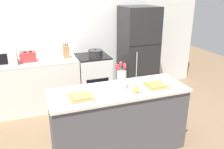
# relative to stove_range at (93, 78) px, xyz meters

# --- Properties ---
(ground_plane) EXTENTS (10.00, 10.00, 0.00)m
(ground_plane) POSITION_rel_stove_range_xyz_m (-0.10, -1.60, -0.46)
(ground_plane) COLOR brown
(back_wall) EXTENTS (5.20, 0.08, 2.70)m
(back_wall) POSITION_rel_stove_range_xyz_m (-0.10, 0.40, 0.89)
(back_wall) COLOR silver
(back_wall) RESTS_ON ground_plane
(kitchen_island) EXTENTS (1.80, 0.66, 0.90)m
(kitchen_island) POSITION_rel_stove_range_xyz_m (-0.10, -1.60, -0.01)
(kitchen_island) COLOR #4C4C51
(kitchen_island) RESTS_ON ground_plane
(back_counter) EXTENTS (1.68, 0.60, 0.92)m
(back_counter) POSITION_rel_stove_range_xyz_m (-1.16, 0.00, 0.00)
(back_counter) COLOR silver
(back_counter) RESTS_ON ground_plane
(stove_range) EXTENTS (0.60, 0.61, 0.92)m
(stove_range) POSITION_rel_stove_range_xyz_m (0.00, 0.00, 0.00)
(stove_range) COLOR silver
(stove_range) RESTS_ON ground_plane
(refrigerator) EXTENTS (0.68, 0.67, 1.80)m
(refrigerator) POSITION_rel_stove_range_xyz_m (0.95, 0.00, 0.44)
(refrigerator) COLOR black
(refrigerator) RESTS_ON ground_plane
(flower_vase) EXTENTS (0.13, 0.17, 0.36)m
(flower_vase) POSITION_rel_stove_range_xyz_m (-0.07, -1.62, 0.59)
(flower_vase) COLOR silver
(flower_vase) RESTS_ON kitchen_island
(pear_figurine) EXTENTS (0.09, 0.09, 0.14)m
(pear_figurine) POSITION_rel_stove_range_xyz_m (0.06, -1.76, 0.49)
(pear_figurine) COLOR #E5CC4C
(pear_figurine) RESTS_ON kitchen_island
(plate_setting_left) EXTENTS (0.30, 0.30, 0.02)m
(plate_setting_left) POSITION_rel_stove_range_xyz_m (-0.61, -1.66, 0.45)
(plate_setting_left) COLOR olive
(plate_setting_left) RESTS_ON kitchen_island
(plate_setting_right) EXTENTS (0.30, 0.30, 0.02)m
(plate_setting_right) POSITION_rel_stove_range_xyz_m (0.41, -1.66, 0.45)
(plate_setting_right) COLOR olive
(plate_setting_right) RESTS_ON kitchen_island
(toaster) EXTENTS (0.28, 0.18, 0.17)m
(toaster) POSITION_rel_stove_range_xyz_m (-1.15, 0.02, 0.54)
(toaster) COLOR red
(toaster) RESTS_ON back_counter
(cooking_pot) EXTENTS (0.27, 0.27, 0.14)m
(cooking_pot) POSITION_rel_stove_range_xyz_m (0.04, -0.04, 0.52)
(cooking_pot) COLOR #2D2D2D
(cooking_pot) RESTS_ON stove_range
(microwave) EXTENTS (0.48, 0.37, 0.27)m
(microwave) POSITION_rel_stove_range_xyz_m (-1.57, -0.00, 0.59)
(microwave) COLOR white
(microwave) RESTS_ON back_counter
(knife_block) EXTENTS (0.10, 0.14, 0.27)m
(knife_block) POSITION_rel_stove_range_xyz_m (-0.49, 0.03, 0.57)
(knife_block) COLOR #A37547
(knife_block) RESTS_ON back_counter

